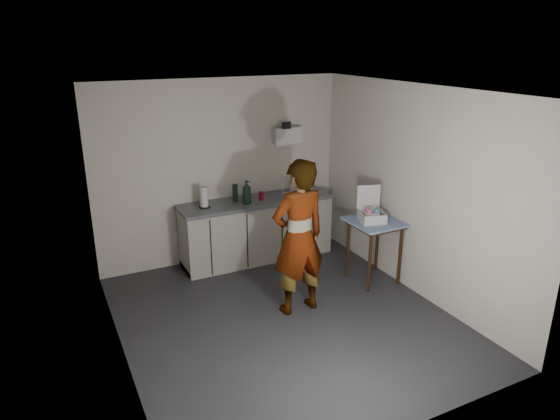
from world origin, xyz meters
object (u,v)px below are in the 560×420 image
dark_bottle (235,193)px  bakery_box (371,214)px  paper_towel (204,198)px  dish_rack (297,191)px  standing_man (299,238)px  kitchen_counter (257,231)px  side_table (375,229)px  soap_bottle (247,192)px  soda_can (261,196)px

dark_bottle → bakery_box: bearing=-45.7°
dark_bottle → paper_towel: 0.48m
dark_bottle → dish_rack: 0.94m
standing_man → dish_rack: (0.80, 1.52, 0.04)m
kitchen_counter → dark_bottle: size_ratio=8.99×
side_table → dish_rack: size_ratio=2.29×
side_table → dish_rack: (-0.47, 1.28, 0.23)m
kitchen_counter → paper_towel: paper_towel is taller
dark_bottle → bakery_box: 1.92m
kitchen_counter → dark_bottle: 0.68m
kitchen_counter → soap_bottle: 0.69m
soap_bottle → dish_rack: bearing=3.4°
kitchen_counter → side_table: (1.10, -1.34, 0.32)m
soap_bottle → bakery_box: 1.73m
soda_can → dish_rack: (0.58, -0.01, -0.00)m
standing_man → dish_rack: standing_man is taller
bakery_box → side_table: bearing=-11.2°
side_table → soap_bottle: soap_bottle is taller
kitchen_counter → soda_can: soda_can is taller
kitchen_counter → paper_towel: size_ratio=7.86×
soda_can → bakery_box: 1.61m
standing_man → soap_bottle: bearing=-91.9°
paper_towel → dish_rack: size_ratio=0.77×
soda_can → paper_towel: size_ratio=0.44×
kitchen_counter → standing_man: standing_man is taller
paper_towel → dark_bottle: bearing=6.7°
soap_bottle → soda_can: size_ratio=2.67×
dark_bottle → dish_rack: (0.93, -0.12, -0.07)m
kitchen_counter → bakery_box: bearing=-51.5°
soap_bottle → paper_towel: 0.59m
kitchen_counter → bakery_box: (1.04, -1.31, 0.52)m
dish_rack → bakery_box: bearing=-71.9°
side_table → paper_towel: (-1.87, 1.35, 0.30)m
paper_towel → soda_can: bearing=-3.6°
soda_can → dish_rack: bearing=-1.3°
standing_man → bakery_box: standing_man is taller
standing_man → soap_bottle: (-0.02, 1.47, 0.15)m
bakery_box → soda_can: bearing=144.7°
standing_man → soda_can: (0.22, 1.53, 0.04)m
side_table → soda_can: soda_can is taller
standing_man → bakery_box: 1.24m
side_table → kitchen_counter: bearing=129.1°
side_table → soda_can: size_ratio=6.81×
kitchen_counter → soda_can: (0.06, -0.05, 0.55)m
paper_towel → standing_man: bearing=-69.1°
dark_bottle → paper_towel: bearing=-173.3°
side_table → soda_can: bearing=128.5°
paper_towel → bakery_box: size_ratio=0.65×
paper_towel → bakery_box: 2.24m
soap_bottle → dark_bottle: bearing=122.3°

